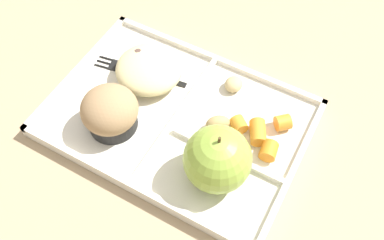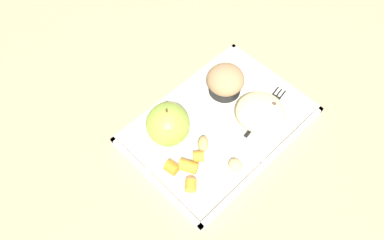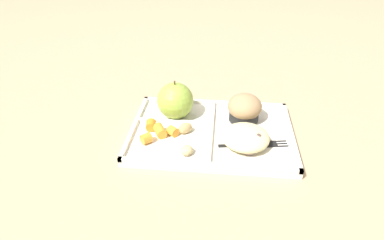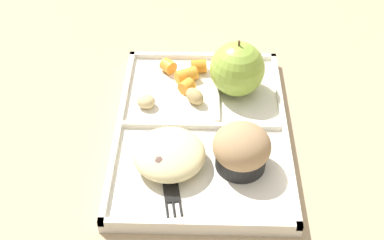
{
  "view_description": "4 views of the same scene",
  "coord_description": "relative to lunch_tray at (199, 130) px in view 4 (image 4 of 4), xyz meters",
  "views": [
    {
      "loc": [
        -0.18,
        0.28,
        0.52
      ],
      "look_at": [
        -0.04,
        0.02,
        0.06
      ],
      "focal_mm": 39.05,
      "sensor_mm": 36.0,
      "label": 1
    },
    {
      "loc": [
        -0.35,
        -0.27,
        0.72
      ],
      "look_at": [
        -0.04,
        0.04,
        0.04
      ],
      "focal_mm": 37.82,
      "sensor_mm": 36.0,
      "label": 2
    },
    {
      "loc": [
        0.02,
        -0.61,
        0.44
      ],
      "look_at": [
        -0.04,
        -0.02,
        0.05
      ],
      "focal_mm": 30.7,
      "sensor_mm": 36.0,
      "label": 3
    },
    {
      "loc": [
        0.56,
        0.0,
        0.55
      ],
      "look_at": [
        0.03,
        -0.01,
        0.05
      ],
      "focal_mm": 48.65,
      "sensor_mm": 36.0,
      "label": 4
    }
  ],
  "objects": [
    {
      "name": "ground",
      "position": [
        0.0,
        -0.0,
        -0.01
      ],
      "size": [
        6.0,
        6.0,
        0.0
      ],
      "primitive_type": "plane",
      "color": "tan"
    },
    {
      "name": "lunch_tray",
      "position": [
        0.0,
        0.0,
        0.0
      ],
      "size": [
        0.36,
        0.25,
        0.02
      ],
      "color": "silver",
      "rests_on": "ground"
    },
    {
      "name": "green_apple",
      "position": [
        -0.09,
        0.05,
        0.05
      ],
      "size": [
        0.09,
        0.09,
        0.1
      ],
      "color": "#93B742",
      "rests_on": "lunch_tray"
    },
    {
      "name": "bran_muffin",
      "position": [
        0.07,
        0.05,
        0.04
      ],
      "size": [
        0.08,
        0.08,
        0.07
      ],
      "color": "black",
      "rests_on": "lunch_tray"
    },
    {
      "name": "carrot_slice_tilted",
      "position": [
        -0.08,
        -0.02,
        0.02
      ],
      "size": [
        0.03,
        0.03,
        0.02
      ],
      "primitive_type": "cylinder",
      "rotation": [
        0.0,
        1.57,
        2.46
      ],
      "color": "orange",
      "rests_on": "lunch_tray"
    },
    {
      "name": "carrot_slice_small",
      "position": [
        -0.14,
        -0.06,
        0.02
      ],
      "size": [
        0.03,
        0.03,
        0.02
      ],
      "primitive_type": "cylinder",
      "rotation": [
        0.0,
        1.57,
        3.88
      ],
      "color": "orange",
      "rests_on": "lunch_tray"
    },
    {
      "name": "carrot_slice_edge",
      "position": [
        -0.14,
        -0.01,
        0.02
      ],
      "size": [
        0.03,
        0.03,
        0.02
      ],
      "primitive_type": "cylinder",
      "rotation": [
        0.0,
        1.57,
        4.86
      ],
      "color": "orange",
      "rests_on": "lunch_tray"
    },
    {
      "name": "carrot_slice_back",
      "position": [
        -0.11,
        -0.03,
        0.02
      ],
      "size": [
        0.04,
        0.04,
        0.02
      ],
      "primitive_type": "cylinder",
      "rotation": [
        0.0,
        1.57,
        2.05
      ],
      "color": "orange",
      "rests_on": "lunch_tray"
    },
    {
      "name": "potato_chunk_wedge",
      "position": [
        -0.05,
        -0.09,
        0.02
      ],
      "size": [
        0.03,
        0.03,
        0.02
      ],
      "primitive_type": "ellipsoid",
      "rotation": [
        0.0,
        0.0,
        2.94
      ],
      "color": "tan",
      "rests_on": "lunch_tray"
    },
    {
      "name": "potato_chunk_browned",
      "position": [
        -0.06,
        -0.01,
        0.02
      ],
      "size": [
        0.04,
        0.04,
        0.02
      ],
      "primitive_type": "ellipsoid",
      "rotation": [
        0.0,
        0.0,
        3.85
      ],
      "color": "tan",
      "rests_on": "lunch_tray"
    },
    {
      "name": "egg_noodle_pile",
      "position": [
        0.07,
        -0.04,
        0.03
      ],
      "size": [
        0.1,
        0.1,
        0.04
      ],
      "primitive_type": "ellipsoid",
      "color": "beige",
      "rests_on": "lunch_tray"
    },
    {
      "name": "meatball_back",
      "position": [
        0.1,
        -0.05,
        0.02
      ],
      "size": [
        0.04,
        0.04,
        0.04
      ],
      "primitive_type": "sphere",
      "color": "brown",
      "rests_on": "lunch_tray"
    },
    {
      "name": "meatball_side",
      "position": [
        0.08,
        -0.07,
        0.02
      ],
      "size": [
        0.03,
        0.03,
        0.03
      ],
      "primitive_type": "sphere",
      "color": "#755B4C",
      "rests_on": "lunch_tray"
    },
    {
      "name": "plastic_fork",
      "position": [
        0.1,
        -0.04,
        0.01
      ],
      "size": [
        0.15,
        0.04,
        0.0
      ],
      "color": "black",
      "rests_on": "lunch_tray"
    }
  ]
}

